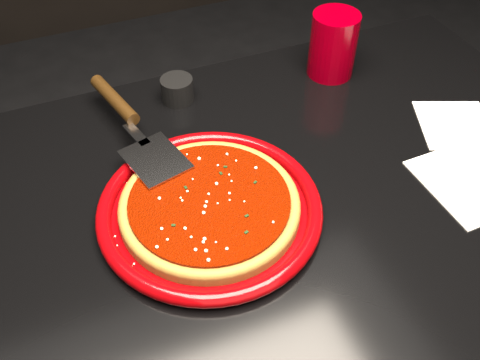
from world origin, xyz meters
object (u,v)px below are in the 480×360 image
table (253,341)px  pizza_server (134,124)px  plate (210,208)px  ramekin (177,90)px  cup (333,45)px

table → pizza_server: (-0.12, 0.23, 0.42)m
table → plate: (-0.06, 0.03, 0.39)m
pizza_server → ramekin: bearing=27.7°
cup → ramekin: size_ratio=2.10×
table → plate: 0.39m
plate → ramekin: bearing=81.7°
plate → cup: cup is taller
plate → pizza_server: (-0.06, 0.19, 0.03)m
plate → pizza_server: size_ratio=0.98×
table → ramekin: bearing=93.6°
ramekin → cup: bearing=-5.5°
table → plate: plate is taller
cup → ramekin: cup is taller
table → cup: cup is taller
cup → pizza_server: bearing=-171.3°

